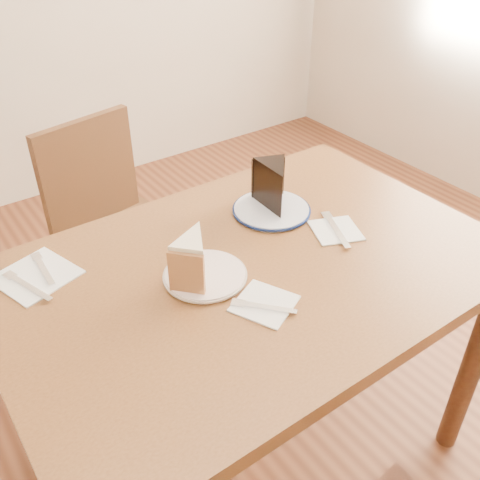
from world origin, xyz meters
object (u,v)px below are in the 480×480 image
object	(u,v)px
chair_far	(120,234)
table	(253,295)
plate_navy	(271,210)
plate_cream	(205,275)
carrot_cake	(194,257)
chocolate_cake	(275,189)

from	to	relation	value
chair_far	table	bearing A→B (deg)	82.98
chair_far	plate_navy	size ratio (longest dim) A/B	4.20
plate_cream	plate_navy	xyz separation A→B (m)	(0.30, 0.14, 0.00)
chair_far	plate_cream	bearing A→B (deg)	72.69
table	plate_navy	size ratio (longest dim) A/B	5.86
carrot_cake	chocolate_cake	world-z (taller)	chocolate_cake
plate_navy	chocolate_cake	world-z (taller)	chocolate_cake
table	chocolate_cake	size ratio (longest dim) A/B	9.55
plate_cream	plate_navy	world-z (taller)	same
table	chair_far	bearing A→B (deg)	95.08
chair_far	plate_cream	distance (m)	0.73
table	plate_navy	bearing A→B (deg)	41.21
carrot_cake	table	bearing A→B (deg)	35.32
chair_far	plate_cream	size ratio (longest dim) A/B	4.63
plate_navy	chair_far	bearing A→B (deg)	114.46
table	carrot_cake	distance (m)	0.22
plate_cream	plate_navy	bearing A→B (deg)	24.25
chair_far	plate_navy	bearing A→B (deg)	102.37
table	chair_far	world-z (taller)	chair_far
table	plate_cream	distance (m)	0.16
plate_cream	carrot_cake	world-z (taller)	carrot_cake
chair_far	chocolate_cake	world-z (taller)	chocolate_cake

